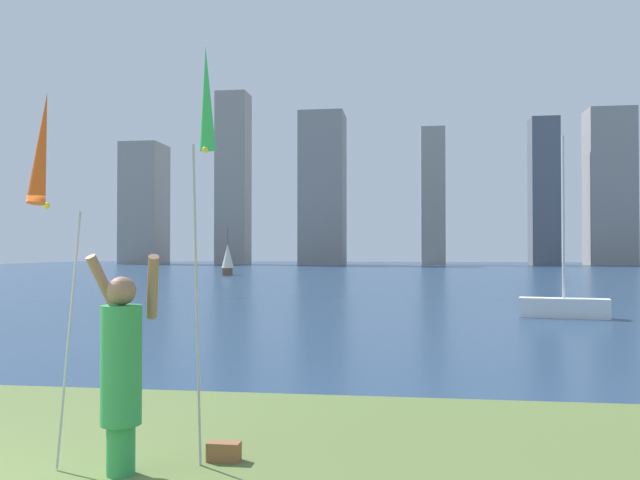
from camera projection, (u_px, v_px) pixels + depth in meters
ground at (357, 276)px, 55.13m from camera, size 120.00×138.00×0.12m
person at (122, 366)px, 5.90m from camera, size 0.73×0.54×1.99m
kite_flag_left at (43, 157)px, 5.78m from camera, size 0.16×0.87×3.45m
kite_flag_right at (206, 111)px, 6.33m from camera, size 0.16×0.53×4.02m
bag at (224, 451)px, 6.26m from camera, size 0.32×0.15×0.18m
sailboat_0 at (564, 305)px, 19.68m from camera, size 2.67×1.17×5.53m
sailboat_1 at (228, 261)px, 54.92m from camera, size 1.31×2.17×4.08m
skyline_tower_0 at (144, 204)px, 102.76m from camera, size 5.99×6.66×18.94m
skyline_tower_1 at (233, 179)px, 99.68m from camera, size 4.69×4.44×26.23m
skyline_tower_2 at (323, 189)px, 96.24m from camera, size 6.47×6.69×22.36m
skyline_tower_3 at (433, 196)px, 96.23m from camera, size 3.49×3.53×20.26m
skyline_tower_4 at (544, 192)px, 92.90m from camera, size 3.87×3.94×21.03m
skyline_tower_5 at (610, 187)px, 93.06m from camera, size 6.36×4.96×22.35m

